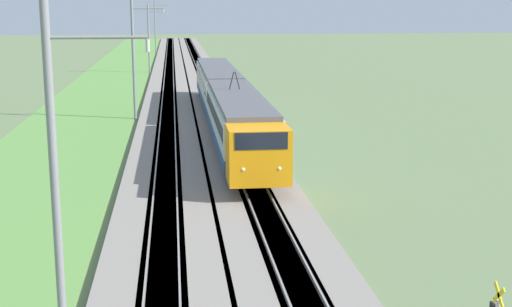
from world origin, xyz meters
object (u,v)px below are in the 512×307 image
at_px(catenary_mast_near, 57,179).
at_px(catenary_mast_mid, 134,57).
at_px(passenger_train, 227,100).
at_px(catenary_mast_far, 149,38).
at_px(catenary_mast_distant, 155,26).

relative_size(catenary_mast_near, catenary_mast_mid, 0.96).
bearing_deg(catenary_mast_mid, passenger_train, -131.00).
relative_size(passenger_train, catenary_mast_mid, 4.16).
distance_m(passenger_train, catenary_mast_far, 44.49).
bearing_deg(catenary_mast_distant, catenary_mast_far, -179.99).
bearing_deg(passenger_train, catenary_mast_distant, -175.35).
height_order(passenger_train, catenary_mast_mid, catenary_mast_mid).
bearing_deg(catenary_mast_distant, catenary_mast_mid, -180.00).
xyz_separation_m(catenary_mast_mid, catenary_mast_distant, (76.24, 0.00, 0.02)).
distance_m(catenary_mast_far, catenary_mast_distant, 38.12).
xyz_separation_m(catenary_mast_far, catenary_mast_distant, (38.12, 0.00, 0.36)).
bearing_deg(passenger_train, catenary_mast_far, -171.36).
height_order(catenary_mast_mid, catenary_mast_far, catenary_mast_mid).
relative_size(passenger_train, catenary_mast_far, 4.47).
bearing_deg(catenary_mast_far, passenger_train, -171.36).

